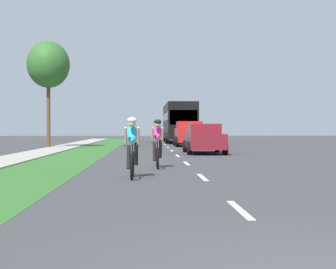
# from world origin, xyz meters

# --- Properties ---
(ground_plane) EXTENTS (120.00, 120.00, 0.00)m
(ground_plane) POSITION_xyz_m (0.00, 20.00, 0.00)
(ground_plane) COLOR #38383A
(grass_verge) EXTENTS (2.67, 70.00, 0.01)m
(grass_verge) POSITION_xyz_m (-4.74, 20.00, 0.00)
(grass_verge) COLOR #2D6026
(grass_verge) RESTS_ON ground_plane
(sidewalk_concrete) EXTENTS (1.91, 70.00, 0.10)m
(sidewalk_concrete) POSITION_xyz_m (-7.03, 20.00, 0.00)
(sidewalk_concrete) COLOR #9E998E
(sidewalk_concrete) RESTS_ON ground_plane
(lane_markings_center) EXTENTS (0.12, 52.71, 0.01)m
(lane_markings_center) POSITION_xyz_m (0.00, 24.00, 0.00)
(lane_markings_center) COLOR white
(lane_markings_center) RESTS_ON ground_plane
(cyclist_lead) EXTENTS (0.42, 1.72, 1.58)m
(cyclist_lead) POSITION_xyz_m (-1.84, 8.63, 0.81)
(cyclist_lead) COLOR black
(cyclist_lead) RESTS_ON ground_plane
(cyclist_trailing) EXTENTS (0.42, 1.72, 1.58)m
(cyclist_trailing) POSITION_xyz_m (-1.12, 11.79, 0.81)
(cyclist_trailing) COLOR black
(cyclist_trailing) RESTS_ON ground_plane
(sedan_maroon) EXTENTS (1.98, 4.30, 1.52)m
(sedan_maroon) POSITION_xyz_m (1.50, 20.96, 0.77)
(sedan_maroon) COLOR maroon
(sedan_maroon) RESTS_ON ground_plane
(suv_red) EXTENTS (2.15, 4.70, 1.79)m
(suv_red) POSITION_xyz_m (1.63, 31.02, 0.95)
(suv_red) COLOR red
(suv_red) RESTS_ON ground_plane
(bus_black) EXTENTS (2.78, 11.60, 3.48)m
(bus_black) POSITION_xyz_m (1.53, 40.73, 1.98)
(bus_black) COLOR black
(bus_black) RESTS_ON ground_plane
(street_tree_near) EXTENTS (2.80, 2.80, 7.07)m
(street_tree_near) POSITION_xyz_m (-7.96, 28.58, 5.49)
(street_tree_near) COLOR brown
(street_tree_near) RESTS_ON ground_plane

